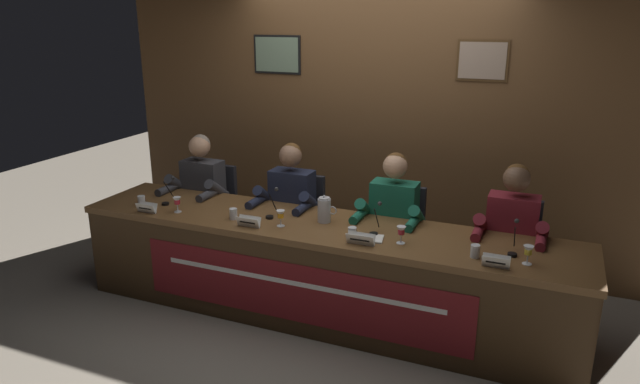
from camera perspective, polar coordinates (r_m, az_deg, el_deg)
The scene contains 29 objects.
ground_plane at distance 4.60m, azimuth -0.00°, elevation -12.01°, with size 12.00×12.00×0.00m, color gray.
wall_back_panelled at distance 5.28m, azimuth 5.33°, elevation 6.89°, with size 5.06×0.14×2.60m.
conference_table at distance 4.27m, azimuth -0.62°, elevation -6.63°, with size 3.86×0.77×0.75m.
chair_far_left at distance 5.46m, azimuth -10.70°, elevation -2.30°, with size 0.44×0.44×0.92m.
panelist_far_left at distance 5.22m, azimuth -12.06°, elevation -0.10°, with size 0.51×0.48×1.24m.
nameplate_far_left at distance 4.71m, azimuth -16.95°, elevation -1.52°, with size 0.17×0.06×0.08m.
juice_glass_far_left at distance 4.65m, azimuth -14.10°, elevation -0.95°, with size 0.06×0.06×0.12m.
water_cup_far_left at distance 4.89m, azimuth -17.41°, elevation -0.90°, with size 0.06×0.06×0.08m.
microphone_far_left at distance 4.88m, azimuth -14.97°, elevation -0.29°, with size 0.06×0.17×0.22m.
chair_center_left at distance 5.05m, azimuth -2.18°, elevation -3.65°, with size 0.44×0.44×0.92m.
panelist_center_left at distance 4.78m, azimuth -3.22°, elevation -1.34°, with size 0.51×0.48×1.24m.
nameplate_center_left at distance 4.24m, azimuth -7.16°, elevation -2.97°, with size 0.18×0.06×0.08m.
juice_glass_center_left at distance 4.22m, azimuth -3.96°, elevation -2.34°, with size 0.06×0.06×0.12m.
water_cup_center_left at distance 4.42m, azimuth -8.66°, elevation -2.23°, with size 0.06×0.06×0.08m.
microphone_center_left at distance 4.42m, azimuth -4.84°, elevation -1.56°, with size 0.06×0.17×0.22m.
chair_center_right at distance 4.76m, azimuth 7.64°, elevation -5.11°, with size 0.44×0.44×0.92m.
panelist_center_right at distance 4.48m, azimuth 7.10°, elevation -2.74°, with size 0.51×0.48×1.24m.
nameplate_center_right at distance 3.90m, azimuth 4.07°, elevation -4.72°, with size 0.20×0.06×0.08m.
juice_glass_center_right at distance 3.93m, azimuth 8.12°, elevation -3.94°, with size 0.06×0.06×0.12m.
water_cup_center_right at distance 4.00m, azimuth 3.23°, elevation -4.19°, with size 0.06×0.06×0.08m.
microphone_center_right at distance 4.09m, azimuth 5.59°, elevation -3.18°, with size 0.06×0.17×0.22m.
chair_far_right at distance 4.64m, azimuth 18.37°, elevation -6.53°, with size 0.44×0.44×0.92m.
panelist_far_right at distance 4.35m, azimuth 18.47°, elevation -4.18°, with size 0.51×0.48×1.24m.
nameplate_far_right at distance 3.72m, azimuth 17.18°, elevation -6.66°, with size 0.17×0.06×0.08m.
juice_glass_far_right at distance 3.81m, azimuth 20.10°, elevation -5.61°, with size 0.06×0.06×0.12m.
water_cup_far_right at distance 3.83m, azimuth 15.24°, elevation -5.78°, with size 0.06×0.06×0.08m.
microphone_far_right at distance 3.94m, azimuth 18.81°, elevation -4.87°, with size 0.06×0.17×0.22m.
water_pitcher_central at distance 4.29m, azimuth 0.44°, elevation -1.79°, with size 0.15×0.10×0.21m.
document_stack_center_right at distance 4.01m, azimuth 4.82°, elevation -4.62°, with size 0.23×0.18×0.01m.
Camera 1 is at (1.55, -3.70, 2.26)m, focal length 32.01 mm.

